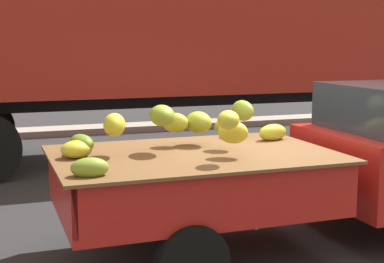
% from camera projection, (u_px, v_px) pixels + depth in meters
% --- Properties ---
extents(ground, '(220.00, 220.00, 0.00)m').
position_uv_depth(ground, '(265.00, 238.00, 6.42)').
color(ground, '#28282B').
extents(curb_strip, '(80.00, 0.80, 0.16)m').
position_uv_depth(curb_strip, '(116.00, 129.00, 13.96)').
color(curb_strip, gray).
rests_on(curb_strip, ground).
extents(pickup_truck, '(4.90, 1.89, 1.70)m').
position_uv_depth(pickup_truck, '(356.00, 159.00, 6.37)').
color(pickup_truck, '#B21E19').
rests_on(pickup_truck, ground).
extents(semi_trailer, '(12.01, 2.71, 3.95)m').
position_uv_depth(semi_trailer, '(178.00, 22.00, 10.83)').
color(semi_trailer, maroon).
rests_on(semi_trailer, ground).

